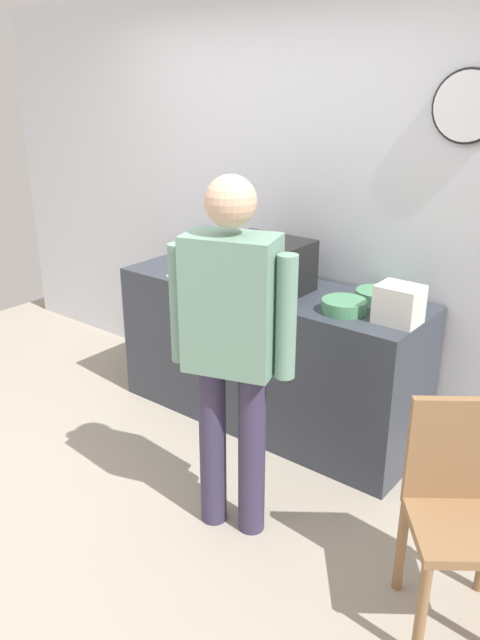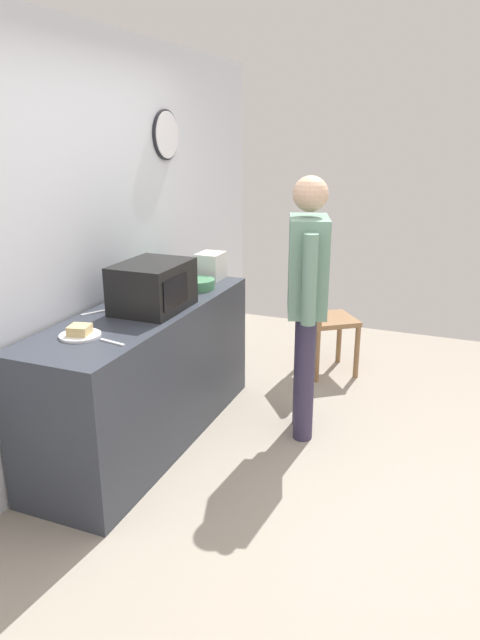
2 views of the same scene
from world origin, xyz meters
name	(u,v)px [view 1 (image 1 of 2)]	position (x,y,z in m)	size (l,w,h in m)	color
ground_plane	(105,501)	(0.00, 0.00, 0.00)	(6.00, 6.00, 0.00)	#9E9384
back_wall	(284,208)	(0.00, 1.60, 1.30)	(5.40, 0.13, 2.60)	silver
kitchen_counter	(267,355)	(0.16, 1.22, 0.46)	(1.97, 0.62, 0.91)	#333842
microwave	(265,265)	(0.18, 1.15, 1.06)	(0.50, 0.39, 0.30)	black
sandwich_plate	(202,264)	(-0.42, 1.27, 0.93)	(0.23, 0.23, 0.07)	white
salad_bowl	(344,306)	(0.74, 1.11, 0.95)	(0.24, 0.24, 0.07)	#4C8E60
cereal_bowl	(377,295)	(0.80, 1.39, 0.94)	(0.24, 0.24, 0.06)	#4C8E60
toaster	(399,304)	(1.03, 1.15, 1.01)	(0.22, 0.18, 0.20)	silver
fork_utensil	(177,274)	(-0.43, 1.05, 0.92)	(0.17, 0.02, 0.01)	silver
spoon_utensil	(265,271)	(-0.03, 1.45, 0.92)	(0.17, 0.02, 0.01)	silver
person_standing	(231,337)	(0.64, 0.29, 1.01)	(0.57, 0.35, 1.73)	#352F4B
wooden_chair	(459,505)	(1.68, 0.43, 0.52)	(0.56, 0.56, 0.94)	olive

